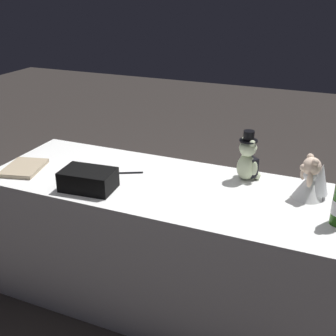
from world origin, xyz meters
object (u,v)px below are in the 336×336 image
Objects in this scene: teddy_bear_bride at (313,180)px; guestbook at (24,168)px; teddy_bear_groom at (248,160)px; signing_pen at (130,173)px; gift_case_black at (88,180)px.

teddy_bear_bride is 0.89× the size of guestbook.
guestbook is at bearing 17.04° from teddy_bear_groom.
signing_pen is 0.28m from gift_case_black.
teddy_bear_groom is 2.06× the size of signing_pen.
signing_pen is 0.54× the size of guestbook.
gift_case_black reaches higher than guestbook.
guestbook is at bearing -7.68° from gift_case_black.
signing_pen is at bearing 5.46° from teddy_bear_bride.
guestbook is at bearing 17.69° from signing_pen.
teddy_bear_bride is 1.16m from gift_case_black.
teddy_bear_groom is 0.97× the size of gift_case_black.
gift_case_black is at bearing 17.72° from teddy_bear_bride.
teddy_bear_bride is at bearing 176.18° from guestbook.
signing_pen is (0.99, 0.09, -0.09)m from teddy_bear_bride.
gift_case_black is at bearing 66.68° from signing_pen.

